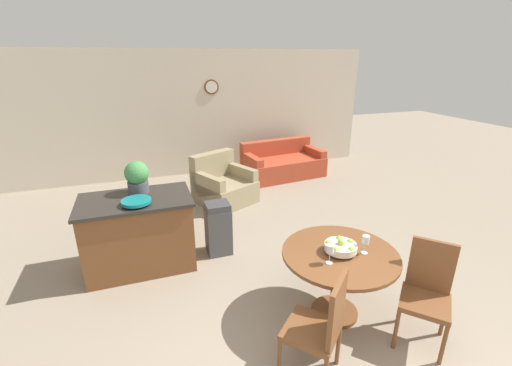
% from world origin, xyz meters
% --- Properties ---
extents(wall_back, '(8.00, 0.09, 2.70)m').
position_xyz_m(wall_back, '(0.00, 6.16, 1.35)').
color(wall_back, beige).
rests_on(wall_back, ground_plane).
extents(dining_table, '(1.14, 1.14, 0.74)m').
position_xyz_m(dining_table, '(0.44, 1.05, 0.57)').
color(dining_table, brown).
rests_on(dining_table, ground_plane).
extents(dining_chair_near_left, '(0.59, 0.59, 0.99)m').
position_xyz_m(dining_chair_near_left, '(-0.09, 0.44, 0.54)').
color(dining_chair_near_left, brown).
rests_on(dining_chair_near_left, ground_plane).
extents(dining_chair_near_right, '(0.59, 0.59, 0.99)m').
position_xyz_m(dining_chair_near_right, '(1.04, 0.51, 0.54)').
color(dining_chair_near_right, brown).
rests_on(dining_chair_near_right, ground_plane).
extents(fruit_bowl, '(0.32, 0.32, 0.15)m').
position_xyz_m(fruit_bowl, '(0.44, 1.05, 0.81)').
color(fruit_bowl, silver).
rests_on(fruit_bowl, dining_table).
extents(wine_glass_left, '(0.07, 0.07, 0.19)m').
position_xyz_m(wine_glass_left, '(0.24, 0.93, 0.88)').
color(wine_glass_left, silver).
rests_on(wine_glass_left, dining_table).
extents(wine_glass_right, '(0.07, 0.07, 0.19)m').
position_xyz_m(wine_glass_right, '(0.66, 0.96, 0.88)').
color(wine_glass_right, silver).
rests_on(wine_glass_right, dining_table).
extents(kitchen_island, '(1.33, 0.81, 0.94)m').
position_xyz_m(kitchen_island, '(-1.43, 2.65, 0.47)').
color(kitchen_island, brown).
rests_on(kitchen_island, ground_plane).
extents(teal_bowl, '(0.34, 0.34, 0.06)m').
position_xyz_m(teal_bowl, '(-1.41, 2.45, 0.98)').
color(teal_bowl, '#147A7F').
rests_on(teal_bowl, kitchen_island).
extents(potted_plant, '(0.29, 0.29, 0.41)m').
position_xyz_m(potted_plant, '(-1.37, 2.83, 1.15)').
color(potted_plant, '#4C4C51').
rests_on(potted_plant, kitchen_island).
extents(trash_bin, '(0.32, 0.30, 0.73)m').
position_xyz_m(trash_bin, '(-0.42, 2.63, 0.36)').
color(trash_bin, '#47474C').
rests_on(trash_bin, ground_plane).
extents(couch, '(1.82, 1.11, 0.76)m').
position_xyz_m(couch, '(1.68, 5.31, 0.27)').
color(couch, '#B24228').
rests_on(couch, ground_plane).
extents(armchair, '(1.20, 1.21, 0.87)m').
position_xyz_m(armchair, '(0.07, 4.34, 0.29)').
color(armchair, '#998966').
rests_on(armchair, ground_plane).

